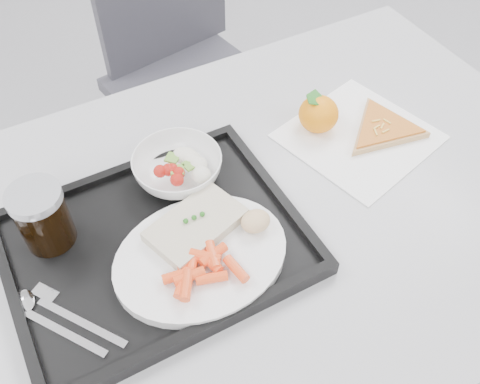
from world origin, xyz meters
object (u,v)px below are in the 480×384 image
Objects in this scene: dinner_plate at (201,257)px; tangerine at (319,114)px; table at (257,230)px; chair at (182,52)px; salad_bowl at (178,168)px; tray at (156,245)px; cola_glass at (42,216)px; pizza_slice at (383,128)px.

dinner_plate is 3.05× the size of tangerine.
chair is at bearing 76.21° from table.
tangerine reaches higher than dinner_plate.
salad_bowl is at bearing 129.51° from table.
chair reaches higher than tray.
salad_bowl reaches higher than dinner_plate.
salad_bowl is 0.29m from tangerine.
table is at bearing -103.79° from chair.
cola_glass is at bearing -127.44° from chair.
cola_glass is 0.52m from tangerine.
pizza_slice reaches higher than table.
chair is 0.68m from tangerine.
dinner_plate is (0.05, -0.06, 0.02)m from tray.
dinner_plate is at bearing -111.42° from chair.
tray is at bearing -175.04° from pizza_slice.
tangerine is at bearing 0.52° from salad_bowl.
tangerine is (0.29, 0.00, -0.00)m from salad_bowl.
tray is 0.48m from pizza_slice.
cola_glass is 0.45× the size of pizza_slice.
tangerine reaches higher than table.
tangerine reaches higher than tray.
chair is 0.90m from dinner_plate.
cola_glass is at bearing 175.86° from pizza_slice.
table is at bearing -50.49° from salad_bowl.
tray is at bearing -163.52° from tangerine.
pizza_slice is at bearing -4.14° from cola_glass.
tray is (-0.18, 0.00, 0.08)m from table.
cola_glass reaches higher than dinner_plate.
cola_glass is at bearing 147.95° from tray.
table is 1.29× the size of chair.
table is 0.17m from dinner_plate.
cola_glass reaches higher than tangerine.
chair reaches higher than salad_bowl.
dinner_plate is 1.13× the size of pizza_slice.
tangerine is (0.38, 0.11, 0.03)m from tray.
chair is at bearing 99.26° from pizza_slice.
chair is 3.89× the size of pizza_slice.
cola_glass is at bearing 141.35° from dinner_plate.
dinner_plate is (-0.13, -0.06, 0.09)m from table.
chair is (0.18, 0.75, -0.15)m from table.
table is 0.18m from salad_bowl.
dinner_plate reaches higher than tray.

